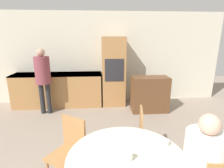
# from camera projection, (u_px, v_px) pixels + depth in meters

# --- Properties ---
(wall_back) EXTENTS (6.85, 0.05, 2.60)m
(wall_back) POSITION_uv_depth(u_px,v_px,m) (106.00, 58.00, 5.14)
(wall_back) COLOR beige
(wall_back) RESTS_ON ground_plane
(kitchen_counter) EXTENTS (2.41, 0.60, 0.92)m
(kitchen_counter) POSITION_uv_depth(u_px,v_px,m) (58.00, 89.00, 4.92)
(kitchen_counter) COLOR #AD7A47
(kitchen_counter) RESTS_ON ground_plane
(oven_unit) EXTENTS (0.63, 0.59, 1.91)m
(oven_unit) POSITION_uv_depth(u_px,v_px,m) (113.00, 72.00, 4.92)
(oven_unit) COLOR #AD7A47
(oven_unit) RESTS_ON ground_plane
(sideboard) EXTENTS (0.93, 0.45, 0.92)m
(sideboard) POSITION_uv_depth(u_px,v_px,m) (150.00, 94.00, 4.54)
(sideboard) COLOR brown
(sideboard) RESTS_ON ground_plane
(chair_far_left) EXTENTS (0.56, 0.56, 0.89)m
(chair_far_left) POSITION_uv_depth(u_px,v_px,m) (70.00, 147.00, 2.31)
(chair_far_left) COLOR #AD7A47
(chair_far_left) RESTS_ON ground_plane
(chair_far_right) EXTENTS (0.47, 0.47, 0.89)m
(chair_far_right) POSITION_uv_depth(u_px,v_px,m) (134.00, 134.00, 2.63)
(chair_far_right) COLOR #AD7A47
(chair_far_right) RESTS_ON ground_plane
(person_seated) EXTENTS (0.38, 0.46, 1.24)m
(person_seated) POSITION_uv_depth(u_px,v_px,m) (205.00, 168.00, 1.65)
(person_seated) COLOR #262628
(person_seated) RESTS_ON ground_plane
(person_standing) EXTENTS (0.36, 0.36, 1.64)m
(person_standing) POSITION_uv_depth(u_px,v_px,m) (43.00, 75.00, 4.27)
(person_standing) COLOR #262628
(person_standing) RESTS_ON ground_plane
(cup) EXTENTS (0.08, 0.08, 0.08)m
(cup) POSITION_uv_depth(u_px,v_px,m) (129.00, 156.00, 1.69)
(cup) COLOR silver
(cup) RESTS_ON dining_table
(bowl_near) EXTENTS (0.12, 0.12, 0.05)m
(bowl_near) POSITION_uv_depth(u_px,v_px,m) (164.00, 142.00, 1.95)
(bowl_near) COLOR silver
(bowl_near) RESTS_ON dining_table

